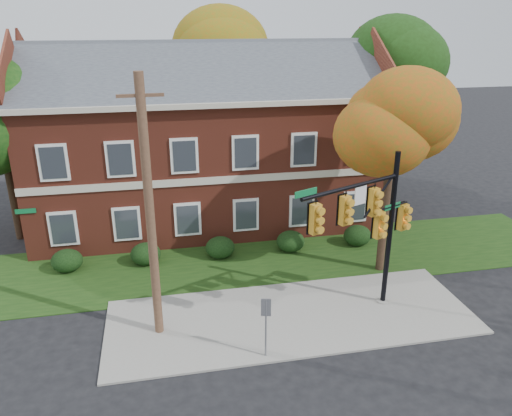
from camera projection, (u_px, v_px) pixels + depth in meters
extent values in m
plane|color=black|center=(299.00, 333.00, 18.34)|extent=(120.00, 120.00, 0.00)
cube|color=gray|center=(291.00, 317.00, 19.24)|extent=(14.00, 5.00, 0.08)
cube|color=#193811|center=(264.00, 260.00, 23.82)|extent=(30.00, 6.00, 0.04)
cube|color=maroon|center=(206.00, 159.00, 27.69)|extent=(18.00, 8.00, 7.00)
cube|color=beige|center=(203.00, 92.00, 26.39)|extent=(18.80, 8.80, 0.24)
cube|color=beige|center=(215.00, 180.00, 24.00)|extent=(18.00, 0.12, 0.35)
ellipsoid|color=black|center=(67.00, 261.00, 22.60)|extent=(1.40, 1.26, 1.05)
ellipsoid|color=black|center=(146.00, 254.00, 23.26)|extent=(1.40, 1.26, 1.05)
ellipsoid|color=black|center=(220.00, 247.00, 23.91)|extent=(1.40, 1.26, 1.05)
ellipsoid|color=black|center=(291.00, 241.00, 24.56)|extent=(1.40, 1.26, 1.05)
ellipsoid|color=black|center=(357.00, 235.00, 25.21)|extent=(1.40, 1.26, 1.05)
cylinder|color=black|center=(385.00, 211.00, 21.90)|extent=(0.36, 0.36, 5.76)
ellipsoid|color=#CA4011|center=(393.00, 130.00, 20.60)|extent=(4.25, 4.25, 3.60)
ellipsoid|color=#CA4011|center=(413.00, 117.00, 20.16)|extent=(3.50, 3.50, 3.00)
cylinder|color=black|center=(11.00, 186.00, 25.13)|extent=(0.36, 0.36, 5.76)
ellipsoid|color=#103C10|center=(10.00, 103.00, 23.35)|extent=(4.20, 4.20, 3.60)
cylinder|color=black|center=(383.00, 145.00, 30.64)|extent=(0.36, 0.36, 7.04)
ellipsoid|color=#19330E|center=(390.00, 71.00, 29.06)|extent=(5.95, 5.95, 5.04)
ellipsoid|color=#19330E|center=(409.00, 61.00, 28.53)|extent=(4.90, 4.90, 4.20)
cylinder|color=black|center=(208.00, 124.00, 35.07)|extent=(0.36, 0.36, 7.68)
ellipsoid|color=#A6580E|center=(205.00, 52.00, 33.34)|extent=(6.46, 6.46, 5.47)
ellipsoid|color=#A6580E|center=(220.00, 43.00, 32.78)|extent=(5.32, 5.32, 4.56)
cylinder|color=gray|center=(383.00, 301.00, 20.22)|extent=(0.51, 0.51, 0.14)
cylinder|color=black|center=(390.00, 232.00, 19.11)|extent=(0.26, 0.26, 6.33)
cylinder|color=black|center=(352.00, 187.00, 17.09)|extent=(4.20, 1.95, 0.14)
cylinder|color=black|center=(393.00, 206.00, 18.74)|extent=(1.52, 0.72, 0.07)
cube|color=orange|center=(315.00, 219.00, 16.50)|extent=(0.47, 0.41, 1.05)
cube|color=orange|center=(345.00, 210.00, 17.23)|extent=(0.47, 0.41, 1.05)
cube|color=orange|center=(374.00, 202.00, 18.01)|extent=(0.47, 0.41, 1.05)
cube|color=silver|center=(360.00, 195.00, 17.48)|extent=(0.51, 0.25, 0.68)
cube|color=#0D6734|center=(306.00, 193.00, 15.90)|extent=(0.84, 0.40, 0.22)
cube|color=orange|center=(379.00, 225.00, 18.59)|extent=(0.47, 0.41, 1.05)
cube|color=orange|center=(403.00, 217.00, 19.32)|extent=(0.47, 0.41, 1.05)
cube|color=#0D6734|center=(393.00, 206.00, 18.74)|extent=(0.80, 0.38, 0.21)
cylinder|color=brown|center=(150.00, 215.00, 16.68)|extent=(0.32, 0.32, 9.34)
cube|color=brown|center=(140.00, 95.00, 15.27)|extent=(1.46, 0.16, 0.10)
cylinder|color=slate|center=(266.00, 329.00, 16.61)|extent=(0.08, 0.08, 2.29)
cube|color=slate|center=(266.00, 307.00, 16.31)|extent=(0.33, 0.12, 0.65)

